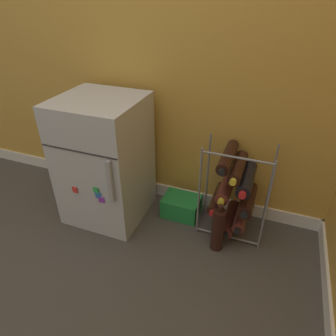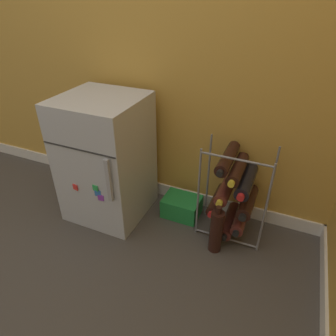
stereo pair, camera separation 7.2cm
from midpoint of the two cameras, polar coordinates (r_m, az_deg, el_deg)
ground_plane at (r=1.75m, az=-5.80°, el=-18.04°), size 14.00×14.00×0.00m
wall_back at (r=1.76m, az=2.75°, el=28.73°), size 6.86×0.07×2.50m
mini_fridge at (r=1.90m, az=-12.96°, el=1.45°), size 0.48×0.49×0.79m
wine_rack at (r=1.79m, az=11.55°, el=-4.45°), size 0.39×0.33×0.59m
soda_box at (r=2.01m, az=1.53°, el=-7.25°), size 0.24×0.18×0.13m
loose_bottle_floor at (r=1.75m, az=8.33°, el=-11.50°), size 0.08×0.08×0.31m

